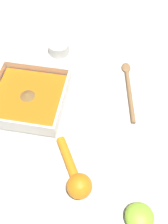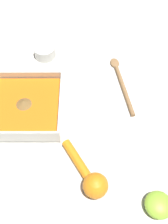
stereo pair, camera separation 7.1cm
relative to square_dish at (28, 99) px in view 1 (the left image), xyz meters
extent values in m
plane|color=beige|center=(0.03, -0.01, -0.02)|extent=(4.00, 4.00, 0.00)
cube|color=silver|center=(0.00, 0.00, -0.01)|extent=(0.21, 0.21, 0.01)
cube|color=silver|center=(0.00, -0.10, 0.01)|extent=(0.21, 0.01, 0.04)
cube|color=silver|center=(0.10, 0.00, 0.01)|extent=(0.01, 0.20, 0.04)
cube|color=silver|center=(-0.10, 0.00, 0.01)|extent=(0.01, 0.20, 0.04)
cube|color=orange|center=(0.00, 0.00, 0.00)|extent=(0.19, 0.19, 0.02)
cone|color=brown|center=(0.00, 0.00, 0.02)|extent=(0.04, 0.04, 0.02)
cylinder|color=silver|center=(0.22, -0.04, 0.00)|extent=(0.07, 0.07, 0.04)
cylinder|color=brown|center=(0.22, -0.04, 0.00)|extent=(0.06, 0.06, 0.02)
sphere|color=orange|center=(-0.23, -0.19, 0.01)|extent=(0.06, 0.06, 0.06)
cylinder|color=orange|center=(-0.15, -0.15, -0.01)|extent=(0.11, 0.08, 0.02)
ellipsoid|color=#93CC38|center=(-0.27, -0.33, 0.00)|extent=(0.06, 0.06, 0.03)
ellipsoid|color=olive|center=(0.18, -0.26, -0.01)|extent=(0.04, 0.03, 0.01)
cylinder|color=olive|center=(0.07, -0.28, -0.01)|extent=(0.19, 0.05, 0.01)
camera|label=1|loc=(-0.42, -0.23, 0.59)|focal=42.00mm
camera|label=2|loc=(-0.42, -0.16, 0.59)|focal=42.00mm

